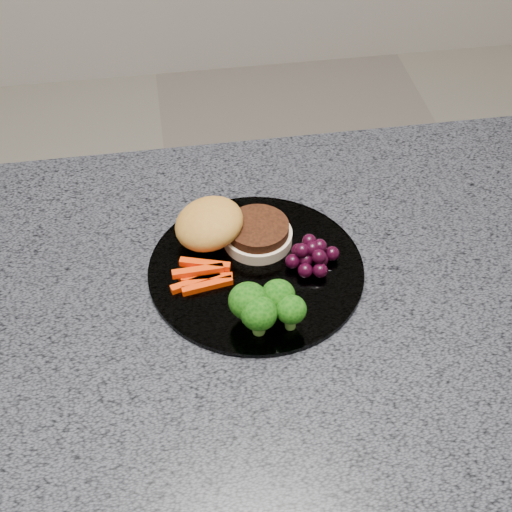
{
  "coord_description": "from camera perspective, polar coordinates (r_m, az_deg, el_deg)",
  "views": [
    {
      "loc": [
        0.01,
        -0.54,
        1.53
      ],
      "look_at": [
        0.1,
        0.04,
        0.93
      ],
      "focal_mm": 50.0,
      "sensor_mm": 36.0,
      "label": 1
    }
  ],
  "objects": [
    {
      "name": "island_cabinet",
      "position": [
        1.23,
        -4.56,
        -18.32
      ],
      "size": [
        1.2,
        0.6,
        0.86
      ],
      "primitive_type": "cube",
      "color": "brown",
      "rests_on": "ground"
    },
    {
      "name": "countertop",
      "position": [
        0.85,
        -6.3,
        -4.8
      ],
      "size": [
        1.2,
        0.6,
        0.04
      ],
      "primitive_type": "cube",
      "color": "#46474F",
      "rests_on": "island_cabinet"
    },
    {
      "name": "plate",
      "position": [
        0.86,
        0.0,
        -1.07
      ],
      "size": [
        0.26,
        0.26,
        0.01
      ],
      "primitive_type": "cylinder",
      "color": "white",
      "rests_on": "countertop"
    },
    {
      "name": "burger",
      "position": [
        0.87,
        -2.38,
        2.11
      ],
      "size": [
        0.15,
        0.1,
        0.05
      ],
      "rotation": [
        0.0,
        0.0,
        -0.09
      ],
      "color": "beige",
      "rests_on": "plate"
    },
    {
      "name": "carrot_sticks",
      "position": [
        0.84,
        -4.3,
        -1.56
      ],
      "size": [
        0.07,
        0.05,
        0.02
      ],
      "rotation": [
        0.0,
        0.0,
        -0.22
      ],
      "color": "#F53504",
      "rests_on": "plate"
    },
    {
      "name": "broccoli",
      "position": [
        0.78,
        0.71,
        -3.94
      ],
      "size": [
        0.08,
        0.06,
        0.05
      ],
      "rotation": [
        0.0,
        0.0,
        -0.07
      ],
      "color": "#5E9737",
      "rests_on": "plate"
    },
    {
      "name": "grape_bunch",
      "position": [
        0.85,
        4.49,
        0.05
      ],
      "size": [
        0.07,
        0.06,
        0.03
      ],
      "rotation": [
        0.0,
        0.0,
        -0.37
      ],
      "color": "black",
      "rests_on": "plate"
    }
  ]
}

